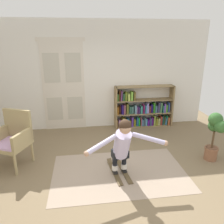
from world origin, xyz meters
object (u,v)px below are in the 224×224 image
(potted_plant, at_px, (215,132))
(person_skier, at_px, (122,144))
(skis_pair, at_px, (119,170))
(bookshelf, at_px, (142,110))
(wicker_chair, at_px, (13,138))

(potted_plant, height_order, person_skier, person_skier)
(potted_plant, relative_size, skis_pair, 1.17)
(bookshelf, relative_size, potted_plant, 1.63)
(potted_plant, relative_size, person_skier, 0.71)
(bookshelf, xyz_separation_m, potted_plant, (0.97, -2.01, 0.14))
(wicker_chair, xyz_separation_m, potted_plant, (4.02, -0.38, 0.04))
(bookshelf, xyz_separation_m, skis_pair, (-1.04, -2.20, -0.46))
(person_skier, bearing_deg, bookshelf, 66.87)
(person_skier, bearing_deg, skis_pair, 97.27)
(wicker_chair, bearing_deg, potted_plant, -5.36)
(wicker_chair, xyz_separation_m, person_skier, (2.03, -0.76, 0.10))
(bookshelf, distance_m, potted_plant, 2.23)
(bookshelf, height_order, skis_pair, bookshelf)
(wicker_chair, bearing_deg, skis_pair, -15.87)
(skis_pair, distance_m, person_skier, 0.69)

